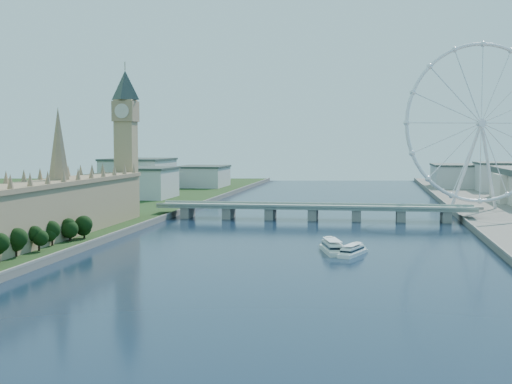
# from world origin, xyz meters

# --- Properties ---
(ground) EXTENTS (2000.00, 2000.00, 0.00)m
(ground) POSITION_xyz_m (0.00, 0.00, 0.00)
(ground) COLOR #162E3E
(ground) RESTS_ON ground
(parliament_range) EXTENTS (24.00, 200.00, 70.00)m
(parliament_range) POSITION_xyz_m (-128.00, 170.00, 18.48)
(parliament_range) COLOR tan
(parliament_range) RESTS_ON ground
(big_ben) EXTENTS (20.02, 20.02, 110.00)m
(big_ben) POSITION_xyz_m (-128.00, 278.00, 66.57)
(big_ben) COLOR tan
(big_ben) RESTS_ON ground
(westminster_bridge) EXTENTS (220.00, 22.00, 9.50)m
(westminster_bridge) POSITION_xyz_m (0.00, 300.00, 6.63)
(westminster_bridge) COLOR gray
(westminster_bridge) RESTS_ON ground
(london_eye) EXTENTS (113.60, 39.12, 124.30)m
(london_eye) POSITION_xyz_m (119.98, 355.08, 67.52)
(london_eye) COLOR silver
(london_eye) RESTS_ON ground
(city_skyline) EXTENTS (505.00, 280.00, 32.00)m
(city_skyline) POSITION_xyz_m (39.22, 560.08, 16.96)
(city_skyline) COLOR beige
(city_skyline) RESTS_ON ground
(tour_boat_near) EXTENTS (15.41, 32.63, 7.00)m
(tour_boat_near) POSITION_xyz_m (21.26, 150.86, 0.00)
(tour_boat_near) COLOR silver
(tour_boat_near) RESTS_ON ground
(tour_boat_far) EXTENTS (14.85, 26.75, 5.72)m
(tour_boat_far) POSITION_xyz_m (31.05, 144.18, 0.00)
(tour_boat_far) COLOR white
(tour_boat_far) RESTS_ON ground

